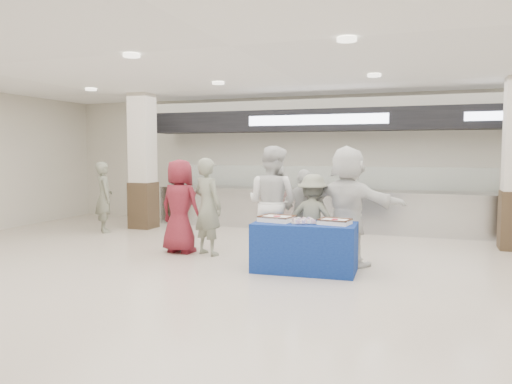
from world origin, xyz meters
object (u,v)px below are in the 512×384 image
at_px(display_table, 305,247).
at_px(soldier_b, 313,219).
at_px(sheet_cake_right, 335,221).
at_px(soldier_bg, 104,197).
at_px(chef_tall, 272,203).
at_px(chef_short, 304,214).
at_px(cupcake_tray, 304,221).
at_px(civilian_white, 348,206).
at_px(sheet_cake_left, 277,218).
at_px(soldier_a, 208,207).
at_px(civilian_maroon, 180,206).

xyz_separation_m(display_table, soldier_b, (-0.02, 0.64, 0.36)).
bearing_deg(sheet_cake_right, soldier_bg, 159.38).
relative_size(chef_tall, chef_short, 1.26).
bearing_deg(chef_tall, sheet_cake_right, 167.22).
bearing_deg(cupcake_tray, civilian_white, 49.39).
bearing_deg(soldier_bg, civilian_white, -150.03).
relative_size(chef_tall, soldier_b, 1.32).
height_order(sheet_cake_left, soldier_b, soldier_b).
relative_size(sheet_cake_right, soldier_b, 0.34).
relative_size(display_table, civilian_white, 0.80).
xyz_separation_m(sheet_cake_right, cupcake_tray, (-0.47, -0.02, -0.01)).
height_order(display_table, soldier_b, soldier_b).
relative_size(sheet_cake_right, chef_tall, 0.25).
bearing_deg(civilian_white, sheet_cake_right, 97.50).
height_order(chef_tall, soldier_bg, chef_tall).
bearing_deg(cupcake_tray, display_table, 44.66).
xyz_separation_m(cupcake_tray, chef_tall, (-0.71, 0.66, 0.18)).
relative_size(soldier_a, soldier_b, 1.18).
bearing_deg(sheet_cake_left, soldier_b, 56.20).
xyz_separation_m(soldier_b, civilian_white, (0.57, 0.00, 0.23)).
relative_size(sheet_cake_right, soldier_bg, 0.31).
xyz_separation_m(cupcake_tray, soldier_b, (-0.01, 0.66, -0.05)).
relative_size(soldier_a, chef_short, 1.12).
xyz_separation_m(sheet_cake_left, soldier_a, (-1.48, 0.63, 0.06)).
xyz_separation_m(cupcake_tray, chef_short, (-0.22, 0.91, -0.02)).
distance_m(soldier_a, chef_tall, 1.21).
bearing_deg(civilian_maroon, sheet_cake_left, 171.99).
relative_size(civilian_maroon, soldier_a, 0.98).
distance_m(cupcake_tray, civilian_white, 0.88).
xyz_separation_m(sheet_cake_left, soldier_b, (0.43, 0.63, -0.07)).
height_order(sheet_cake_left, soldier_a, soldier_a).
height_order(sheet_cake_left, civilian_maroon, civilian_maroon).
height_order(sheet_cake_right, soldier_bg, soldier_bg).
xyz_separation_m(cupcake_tray, civilian_white, (0.56, 0.66, 0.18)).
relative_size(chef_short, soldier_bg, 0.96).
bearing_deg(civilian_maroon, cupcake_tray, 174.45).
relative_size(chef_short, civilian_white, 0.80).
bearing_deg(civilian_white, soldier_b, 15.48).
height_order(sheet_cake_left, sheet_cake_right, sheet_cake_left).
height_order(sheet_cake_right, civilian_maroon, civilian_maroon).
bearing_deg(display_table, soldier_bg, 154.66).
bearing_deg(soldier_a, chef_short, -148.25).
bearing_deg(soldier_b, display_table, 95.38).
distance_m(sheet_cake_left, chef_short, 0.92).
distance_m(cupcake_tray, chef_short, 0.94).
height_order(soldier_a, soldier_b, soldier_a).
bearing_deg(civilian_white, chef_tall, 15.48).
xyz_separation_m(display_table, civilian_white, (0.55, 0.64, 0.59)).
bearing_deg(civilian_maroon, soldier_a, -170.62).
bearing_deg(sheet_cake_left, soldier_bg, 155.91).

